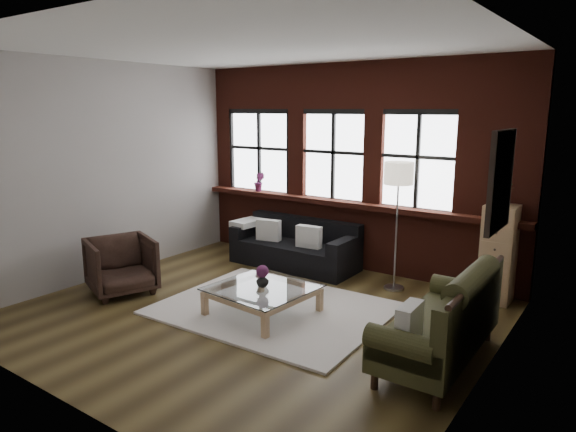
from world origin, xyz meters
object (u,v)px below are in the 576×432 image
Objects in this scene: vase at (262,280)px; floor_lamp at (397,222)px; vintage_settee at (439,315)px; armchair at (121,266)px; coffee_table at (263,301)px; dark_sofa at (294,244)px; drawer_chest at (498,254)px.

floor_lamp is (0.95, 1.81, 0.53)m from vase.
floor_lamp is (-1.23, 1.76, 0.47)m from vintage_settee.
armchair is 0.44× the size of floor_lamp.
armchair is 2.15m from coffee_table.
armchair is at bearing -172.74° from vintage_settee.
dark_sofa is 2.06m from coffee_table.
dark_sofa is 3.51m from vintage_settee.
drawer_chest is (4.31, 2.64, 0.26)m from armchair.
vintage_settee is 4.29m from armchair.
vintage_settee is 11.47× the size of vase.
drawer_chest reaches higher than dark_sofa.
coffee_table is 0.58× the size of floor_lamp.
drawer_chest reaches higher than vase.
vase is (0.81, -1.88, 0.08)m from dark_sofa.
drawer_chest is at bearing 43.84° from vase.
armchair is at bearing -166.64° from coffee_table.
dark_sofa is at bearing -174.98° from drawer_chest.
armchair is at bearing -166.64° from vase.
floor_lamp is (-1.29, -0.34, 0.33)m from drawer_chest.
dark_sofa is 1.59× the size of drawer_chest.
dark_sofa is at bearing 113.43° from coffee_table.
vintage_settee is 2.22× the size of armchair.
armchair is 0.66× the size of drawer_chest.
vintage_settee is at bearing -60.94° from armchair.
vintage_settee is at bearing -31.45° from dark_sofa.
dark_sofa is 1.06× the size of floor_lamp.
coffee_table is 0.27m from vase.
vase is (2.08, 0.49, 0.06)m from armchair.
floor_lamp reaches higher than coffee_table.
floor_lamp reaches higher than dark_sofa.
dark_sofa is 2.05m from vase.
vintage_settee is 2.20m from coffee_table.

